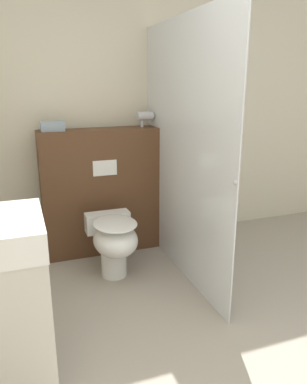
{
  "coord_description": "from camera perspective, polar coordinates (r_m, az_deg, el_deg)",
  "views": [
    {
      "loc": [
        -0.88,
        -1.23,
        1.62
      ],
      "look_at": [
        0.09,
        1.43,
        0.78
      ],
      "focal_mm": 35.0,
      "sensor_mm": 36.0,
      "label": 1
    }
  ],
  "objects": [
    {
      "name": "hair_drier",
      "position": [
        3.63,
        -1.18,
        11.46
      ],
      "size": [
        0.18,
        0.08,
        0.15
      ],
      "color": "#B7B7BC",
      "rests_on": "partition_panel"
    },
    {
      "name": "wall_back",
      "position": [
        3.76,
        -6.56,
        10.77
      ],
      "size": [
        8.0,
        0.06,
        2.5
      ],
      "color": "beige",
      "rests_on": "ground_plane"
    },
    {
      "name": "shower_glass",
      "position": [
        3.09,
        4.42,
        5.95
      ],
      "size": [
        0.04,
        1.7,
        2.11
      ],
      "color": "silver",
      "rests_on": "ground_plane"
    },
    {
      "name": "folded_towel",
      "position": [
        3.45,
        -15.14,
        9.66
      ],
      "size": [
        0.2,
        0.13,
        0.08
      ],
      "color": "#8C9EAD",
      "rests_on": "partition_panel"
    },
    {
      "name": "toilet",
      "position": [
        3.19,
        -6.04,
        -7.34
      ],
      "size": [
        0.39,
        0.58,
        0.52
      ],
      "color": "white",
      "rests_on": "ground_plane"
    },
    {
      "name": "partition_panel",
      "position": [
        3.64,
        -7.78,
        0.08
      ],
      "size": [
        1.14,
        0.3,
        1.2
      ],
      "color": "#51331E",
      "rests_on": "ground_plane"
    },
    {
      "name": "sink_vanity",
      "position": [
        2.16,
        -21.84,
        -16.07
      ],
      "size": [
        0.46,
        0.55,
        1.12
      ],
      "color": "beige",
      "rests_on": "ground_plane"
    }
  ]
}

